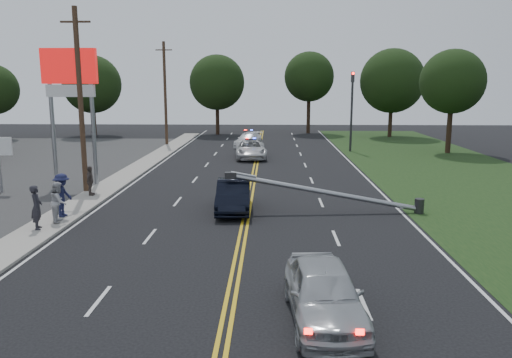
{
  "coord_description": "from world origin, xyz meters",
  "views": [
    {
      "loc": [
        1.1,
        -14.96,
        5.98
      ],
      "look_at": [
        0.44,
        7.47,
        1.7
      ],
      "focal_mm": 35.0,
      "sensor_mm": 36.0,
      "label": 1
    }
  ],
  "objects_px": {
    "bystander_b": "(59,202)",
    "crashed_sedan": "(234,196)",
    "waiting_sedan": "(324,292)",
    "emergency_a": "(251,149)",
    "bystander_d": "(90,181)",
    "traffic_signal": "(352,104)",
    "emergency_b": "(248,140)",
    "bystander_a": "(37,207)",
    "utility_pole_far": "(165,93)",
    "bystander_c": "(62,195)",
    "pylon_sign": "(70,84)",
    "utility_pole_mid": "(80,101)",
    "fallen_streetlight": "(336,194)"
  },
  "relations": [
    {
      "from": "emergency_a",
      "to": "bystander_a",
      "type": "height_order",
      "value": "bystander_a"
    },
    {
      "from": "waiting_sedan",
      "to": "bystander_b",
      "type": "xyz_separation_m",
      "value": [
        -10.49,
        8.64,
        0.24
      ]
    },
    {
      "from": "waiting_sedan",
      "to": "bystander_a",
      "type": "xyz_separation_m",
      "value": [
        -10.93,
        7.51,
        0.27
      ]
    },
    {
      "from": "pylon_sign",
      "to": "emergency_b",
      "type": "xyz_separation_m",
      "value": [
        9.46,
        18.95,
        -5.33
      ]
    },
    {
      "from": "bystander_a",
      "to": "bystander_d",
      "type": "bearing_deg",
      "value": -18.69
    },
    {
      "from": "bystander_b",
      "to": "fallen_streetlight",
      "type": "bearing_deg",
      "value": -90.97
    },
    {
      "from": "bystander_b",
      "to": "traffic_signal",
      "type": "bearing_deg",
      "value": -45.65
    },
    {
      "from": "utility_pole_far",
      "to": "bystander_c",
      "type": "height_order",
      "value": "utility_pole_far"
    },
    {
      "from": "pylon_sign",
      "to": "emergency_b",
      "type": "relative_size",
      "value": 1.73
    },
    {
      "from": "crashed_sedan",
      "to": "emergency_a",
      "type": "distance_m",
      "value": 17.25
    },
    {
      "from": "utility_pole_mid",
      "to": "emergency_b",
      "type": "relative_size",
      "value": 2.16
    },
    {
      "from": "fallen_streetlight",
      "to": "traffic_signal",
      "type": "bearing_deg",
      "value": 79.41
    },
    {
      "from": "crashed_sedan",
      "to": "emergency_b",
      "type": "height_order",
      "value": "crashed_sedan"
    },
    {
      "from": "pylon_sign",
      "to": "fallen_streetlight",
      "type": "relative_size",
      "value": 0.85
    },
    {
      "from": "utility_pole_far",
      "to": "emergency_b",
      "type": "relative_size",
      "value": 2.16
    },
    {
      "from": "utility_pole_far",
      "to": "bystander_d",
      "type": "xyz_separation_m",
      "value": [
        0.68,
        -23.15,
        -4.18
      ]
    },
    {
      "from": "waiting_sedan",
      "to": "emergency_b",
      "type": "xyz_separation_m",
      "value": [
        -3.52,
        35.93,
        -0.09
      ]
    },
    {
      "from": "waiting_sedan",
      "to": "bystander_a",
      "type": "height_order",
      "value": "bystander_a"
    },
    {
      "from": "crashed_sedan",
      "to": "emergency_b",
      "type": "bearing_deg",
      "value": 88.61
    },
    {
      "from": "utility_pole_mid",
      "to": "waiting_sedan",
      "type": "bearing_deg",
      "value": -52.05
    },
    {
      "from": "emergency_a",
      "to": "bystander_d",
      "type": "relative_size",
      "value": 3.33
    },
    {
      "from": "traffic_signal",
      "to": "bystander_a",
      "type": "xyz_separation_m",
      "value": [
        -16.75,
        -25.46,
        -3.17
      ]
    },
    {
      "from": "bystander_d",
      "to": "crashed_sedan",
      "type": "bearing_deg",
      "value": -113.64
    },
    {
      "from": "pylon_sign",
      "to": "bystander_a",
      "type": "relative_size",
      "value": 4.38
    },
    {
      "from": "pylon_sign",
      "to": "emergency_b",
      "type": "height_order",
      "value": "pylon_sign"
    },
    {
      "from": "waiting_sedan",
      "to": "emergency_a",
      "type": "xyz_separation_m",
      "value": [
        -3.0,
        28.46,
        -0.03
      ]
    },
    {
      "from": "traffic_signal",
      "to": "utility_pole_far",
      "type": "bearing_deg",
      "value": 167.11
    },
    {
      "from": "bystander_b",
      "to": "bystander_d",
      "type": "bearing_deg",
      "value": -6.22
    },
    {
      "from": "traffic_signal",
      "to": "utility_pole_far",
      "type": "distance_m",
      "value": 17.97
    },
    {
      "from": "bystander_c",
      "to": "waiting_sedan",
      "type": "bearing_deg",
      "value": -122.71
    },
    {
      "from": "emergency_a",
      "to": "bystander_c",
      "type": "bearing_deg",
      "value": -116.5
    },
    {
      "from": "traffic_signal",
      "to": "bystander_b",
      "type": "xyz_separation_m",
      "value": [
        -16.31,
        -24.33,
        -3.21
      ]
    },
    {
      "from": "utility_pole_mid",
      "to": "fallen_streetlight",
      "type": "bearing_deg",
      "value": -16.64
    },
    {
      "from": "pylon_sign",
      "to": "bystander_d",
      "type": "distance_m",
      "value": 6.3
    },
    {
      "from": "crashed_sedan",
      "to": "bystander_d",
      "type": "xyz_separation_m",
      "value": [
        -7.86,
        2.62,
        0.17
      ]
    },
    {
      "from": "emergency_b",
      "to": "waiting_sedan",
      "type": "bearing_deg",
      "value": -70.34
    },
    {
      "from": "utility_pole_far",
      "to": "bystander_c",
      "type": "distance_m",
      "value": 27.79
    },
    {
      "from": "bystander_b",
      "to": "crashed_sedan",
      "type": "bearing_deg",
      "value": -82.51
    },
    {
      "from": "traffic_signal",
      "to": "emergency_b",
      "type": "relative_size",
      "value": 1.52
    },
    {
      "from": "traffic_signal",
      "to": "bystander_d",
      "type": "distance_m",
      "value": 25.69
    },
    {
      "from": "traffic_signal",
      "to": "crashed_sedan",
      "type": "relative_size",
      "value": 1.58
    },
    {
      "from": "traffic_signal",
      "to": "bystander_d",
      "type": "relative_size",
      "value": 4.49
    },
    {
      "from": "waiting_sedan",
      "to": "bystander_d",
      "type": "relative_size",
      "value": 2.84
    },
    {
      "from": "pylon_sign",
      "to": "utility_pole_mid",
      "type": "relative_size",
      "value": 0.8
    },
    {
      "from": "crashed_sedan",
      "to": "bystander_d",
      "type": "bearing_deg",
      "value": 159.32
    },
    {
      "from": "utility_pole_mid",
      "to": "bystander_d",
      "type": "height_order",
      "value": "utility_pole_mid"
    },
    {
      "from": "emergency_a",
      "to": "emergency_b",
      "type": "height_order",
      "value": "emergency_a"
    },
    {
      "from": "utility_pole_far",
      "to": "bystander_b",
      "type": "bearing_deg",
      "value": -87.6
    },
    {
      "from": "pylon_sign",
      "to": "bystander_d",
      "type": "height_order",
      "value": "pylon_sign"
    },
    {
      "from": "traffic_signal",
      "to": "utility_pole_far",
      "type": "relative_size",
      "value": 0.7
    }
  ]
}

